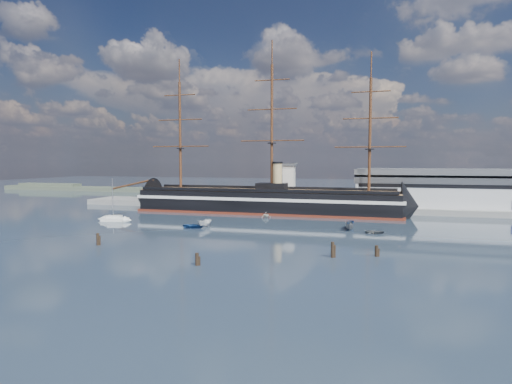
# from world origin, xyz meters

# --- Properties ---
(ground) EXTENTS (600.00, 600.00, 0.00)m
(ground) POSITION_xyz_m (0.00, 40.00, 0.00)
(ground) COLOR #202E39
(ground) RESTS_ON ground
(quay) EXTENTS (180.00, 18.00, 2.00)m
(quay) POSITION_xyz_m (10.00, 76.00, 0.00)
(quay) COLOR slate
(quay) RESTS_ON ground
(warehouse) EXTENTS (63.00, 21.00, 11.60)m
(warehouse) POSITION_xyz_m (58.00, 80.00, 7.98)
(warehouse) COLOR #B7BABC
(warehouse) RESTS_ON ground
(quay_tower) EXTENTS (5.00, 5.00, 15.00)m
(quay_tower) POSITION_xyz_m (3.00, 73.00, 9.75)
(quay_tower) COLOR silver
(quay_tower) RESTS_ON ground
(shoreline) EXTENTS (120.00, 10.00, 4.00)m
(shoreline) POSITION_xyz_m (-139.23, 135.00, 1.45)
(shoreline) COLOR #3F4C38
(shoreline) RESTS_ON ground
(warship) EXTENTS (112.89, 16.45, 53.94)m
(warship) POSITION_xyz_m (-3.97, 60.00, 4.04)
(warship) COLOR black
(warship) RESTS_ON ground
(sailboat) EXTENTS (8.31, 3.77, 12.83)m
(sailboat) POSITION_xyz_m (-39.61, 27.40, 0.82)
(sailboat) COLOR white
(sailboat) RESTS_ON ground
(motorboat_a) EXTENTS (6.65, 3.27, 2.55)m
(motorboat_a) POSITION_xyz_m (-9.70, 24.53, 0.00)
(motorboat_a) COLOR white
(motorboat_a) RESTS_ON ground
(motorboat_b) EXTENTS (1.51, 3.61, 1.67)m
(motorboat_b) POSITION_xyz_m (-12.13, 22.57, 0.00)
(motorboat_b) COLOR navy
(motorboat_b) RESTS_ON ground
(motorboat_c) EXTENTS (6.68, 2.96, 2.60)m
(motorboat_c) POSITION_xyz_m (27.92, 30.47, 0.00)
(motorboat_c) COLOR slate
(motorboat_c) RESTS_ON ground
(motorboat_d) EXTENTS (5.97, 5.20, 2.05)m
(motorboat_d) POSITION_xyz_m (0.98, 48.00, 0.00)
(motorboat_d) COLOR beige
(motorboat_d) RESTS_ON ground
(motorboat_e) EXTENTS (1.33, 2.94, 1.34)m
(motorboat_e) POSITION_xyz_m (34.25, 26.93, 0.00)
(motorboat_e) COLOR slate
(motorboat_e) RESTS_ON ground
(motorboat_f) EXTENTS (5.83, 3.03, 2.22)m
(motorboat_f) POSITION_xyz_m (27.69, 34.84, 0.00)
(motorboat_f) COLOR navy
(motorboat_f) RESTS_ON ground
(piling_near_left) EXTENTS (0.64, 0.64, 3.27)m
(piling_near_left) POSITION_xyz_m (-21.73, -4.41, 0.00)
(piling_near_left) COLOR black
(piling_near_left) RESTS_ON ground
(piling_near_mid) EXTENTS (0.64, 0.64, 2.85)m
(piling_near_mid) POSITION_xyz_m (5.61, -14.58, 0.00)
(piling_near_mid) COLOR black
(piling_near_mid) RESTS_ON ground
(piling_near_right) EXTENTS (0.64, 0.64, 3.63)m
(piling_near_right) POSITION_xyz_m (27.14, -2.08, 0.00)
(piling_near_right) COLOR black
(piling_near_right) RESTS_ON ground
(piling_far_right) EXTENTS (0.64, 0.64, 2.79)m
(piling_far_right) POSITION_xyz_m (34.91, 1.08, 0.00)
(piling_far_right) COLOR black
(piling_far_right) RESTS_ON ground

